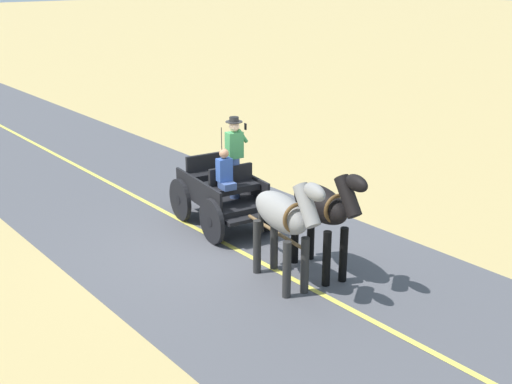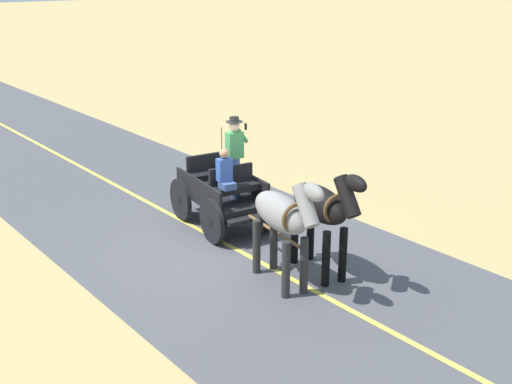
{
  "view_description": "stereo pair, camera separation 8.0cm",
  "coord_description": "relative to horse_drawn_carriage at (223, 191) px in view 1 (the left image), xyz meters",
  "views": [
    {
      "loc": [
        7.33,
        10.14,
        5.46
      ],
      "look_at": [
        -0.58,
        0.44,
        1.1
      ],
      "focal_mm": 45.54,
      "sensor_mm": 36.0,
      "label": 1
    },
    {
      "loc": [
        7.27,
        10.19,
        5.46
      ],
      "look_at": [
        -0.58,
        0.44,
        1.1
      ],
      "focal_mm": 45.54,
      "sensor_mm": 36.0,
      "label": 2
    }
  ],
  "objects": [
    {
      "name": "traffic_cone",
      "position": [
        -2.28,
        -2.8,
        -0.57
      ],
      "size": [
        0.32,
        0.32,
        0.5
      ],
      "primitive_type": "cone",
      "color": "orange",
      "rests_on": "ground"
    },
    {
      "name": "road_centre_stripe",
      "position": [
        0.57,
        0.68,
        -0.81
      ],
      "size": [
        0.12,
        160.0,
        0.0
      ],
      "primitive_type": "cube",
      "color": "#DBCC4C",
      "rests_on": "road_surface"
    },
    {
      "name": "ground_plane",
      "position": [
        0.57,
        0.68,
        -0.82
      ],
      "size": [
        200.0,
        200.0,
        0.0
      ],
      "primitive_type": "plane",
      "color": "tan"
    },
    {
      "name": "road_surface",
      "position": [
        0.57,
        0.68,
        -0.81
      ],
      "size": [
        6.27,
        160.0,
        0.01
      ],
      "primitive_type": "cube",
      "color": "#4C4C51",
      "rests_on": "ground"
    },
    {
      "name": "horse_near_side",
      "position": [
        0.0,
        3.06,
        0.51
      ],
      "size": [
        0.85,
        2.15,
        2.21
      ],
      "color": "black",
      "rests_on": "ground"
    },
    {
      "name": "horse_drawn_carriage",
      "position": [
        0.0,
        0.0,
        0.0
      ],
      "size": [
        1.73,
        4.51,
        2.5
      ],
      "color": "black",
      "rests_on": "ground"
    },
    {
      "name": "horse_off_side",
      "position": [
        0.85,
        2.94,
        0.51
      ],
      "size": [
        0.85,
        2.15,
        2.21
      ],
      "color": "gray",
      "rests_on": "ground"
    }
  ]
}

